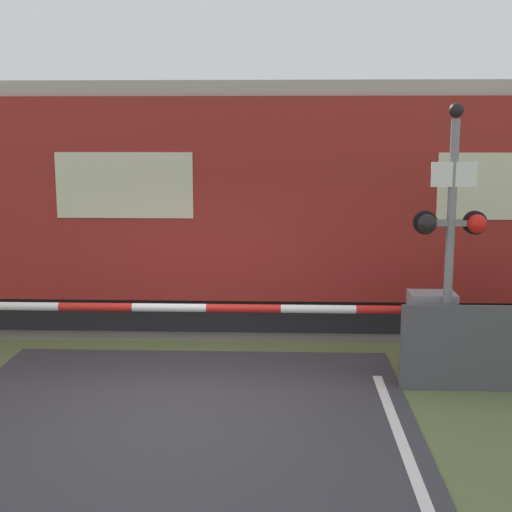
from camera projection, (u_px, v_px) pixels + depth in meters
The scene contains 5 objects.
ground_plane at pixel (184, 403), 8.55m from camera, with size 80.00×80.00×0.00m, color #5B6B3D.
track_bed at pixel (216, 313), 12.64m from camera, with size 36.00×3.20×0.13m.
train at pixel (143, 200), 12.33m from camera, with size 21.06×2.87×3.97m.
crossing_barrier at pixel (387, 329), 9.42m from camera, with size 6.34×0.44×1.14m.
signal_post at pixel (451, 228), 8.88m from camera, with size 0.92×0.26×3.56m.
Camera 1 is at (1.18, -8.07, 3.25)m, focal length 50.00 mm.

